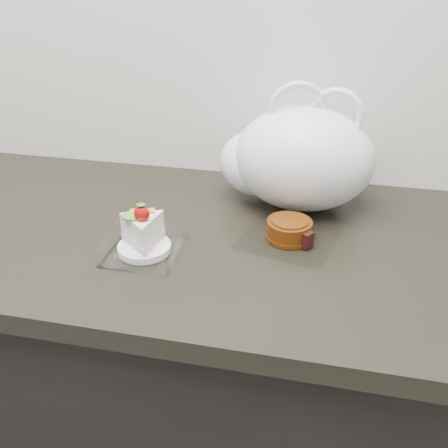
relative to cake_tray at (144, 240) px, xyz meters
name	(u,v)px	position (x,y,z in m)	size (l,w,h in m)	color
counter	(162,382)	(-0.03, 0.10, -0.48)	(2.04, 0.64, 0.90)	black
cake_tray	(144,240)	(0.00, 0.00, 0.00)	(0.14, 0.14, 0.11)	white
mooncake_wrap	(290,232)	(0.26, 0.11, -0.01)	(0.21, 0.20, 0.04)	white
plastic_bag	(294,159)	(0.25, 0.26, 0.08)	(0.34, 0.24, 0.27)	white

